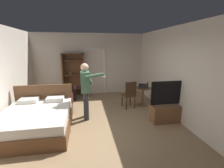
{
  "coord_description": "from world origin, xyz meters",
  "views": [
    {
      "loc": [
        -0.21,
        -3.89,
        2.15
      ],
      "look_at": [
        0.57,
        0.57,
        1.09
      ],
      "focal_mm": 24.9,
      "sensor_mm": 36.0,
      "label": 1
    }
  ],
  "objects": [
    {
      "name": "bookshelf",
      "position": [
        -0.73,
        3.16,
        1.03
      ],
      "size": [
        0.96,
        0.32,
        1.91
      ],
      "color": "brown",
      "rests_on": "ground_plane"
    },
    {
      "name": "person_blue_shirt",
      "position": [
        -0.21,
        0.67,
        0.99
      ],
      "size": [
        0.72,
        0.59,
        1.71
      ],
      "color": "#333338",
      "rests_on": "ground_plane"
    },
    {
      "name": "wall_back",
      "position": [
        0.0,
        3.38,
        1.39
      ],
      "size": [
        5.19,
        0.12,
        2.78
      ],
      "primitive_type": "cube",
      "color": "silver",
      "rests_on": "ground_plane"
    },
    {
      "name": "wall_right",
      "position": [
        2.53,
        0.0,
        1.39
      ],
      "size": [
        0.12,
        6.88,
        2.78
      ],
      "primitive_type": "cube",
      "color": "silver",
      "rests_on": "ground_plane"
    },
    {
      "name": "ground_plane",
      "position": [
        0.0,
        0.0,
        0.0
      ],
      "size": [
        7.31,
        7.31,
        0.0
      ],
      "primitive_type": "plane",
      "color": "#997A56"
    },
    {
      "name": "side_table",
      "position": [
        1.88,
        1.41,
        0.47
      ],
      "size": [
        0.6,
        0.6,
        0.7
      ],
      "color": "brown",
      "rests_on": "ground_plane"
    },
    {
      "name": "suitcase_dark",
      "position": [
        -0.94,
        2.58,
        0.19
      ],
      "size": [
        0.63,
        0.4,
        0.39
      ],
      "primitive_type": "cube",
      "rotation": [
        0.0,
        0.0,
        0.05
      ],
      "color": "black",
      "rests_on": "ground_plane"
    },
    {
      "name": "bottle_on_table",
      "position": [
        2.02,
        1.33,
        0.8
      ],
      "size": [
        0.06,
        0.06,
        0.23
      ],
      "color": "#244C0E",
      "rests_on": "side_table"
    },
    {
      "name": "tv_flatscreen",
      "position": [
        2.17,
        0.04,
        0.37
      ],
      "size": [
        1.17,
        0.4,
        1.23
      ],
      "color": "brown",
      "rests_on": "ground_plane"
    },
    {
      "name": "doorway_frame",
      "position": [
        0.27,
        3.3,
        1.22
      ],
      "size": [
        0.93,
        0.08,
        2.13
      ],
      "color": "white",
      "rests_on": "ground_plane"
    },
    {
      "name": "laptop",
      "position": [
        1.85,
        1.37,
        0.75
      ],
      "size": [
        0.38,
        0.38,
        0.16
      ],
      "color": "black",
      "rests_on": "side_table"
    },
    {
      "name": "bed",
      "position": [
        -1.51,
        0.19,
        0.3
      ],
      "size": [
        1.7,
        2.01,
        1.02
      ],
      "color": "brown",
      "rests_on": "ground_plane"
    },
    {
      "name": "wooden_chair",
      "position": [
        1.32,
        1.24,
        0.54
      ],
      "size": [
        0.5,
        0.5,
        0.99
      ],
      "color": "#4C331E",
      "rests_on": "ground_plane"
    },
    {
      "name": "suitcase_small",
      "position": [
        -0.99,
        2.06,
        0.21
      ],
      "size": [
        0.54,
        0.41,
        0.42
      ],
      "primitive_type": "cube",
      "rotation": [
        0.0,
        0.0,
        -0.13
      ],
      "color": "#4C1919",
      "rests_on": "ground_plane"
    }
  ]
}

